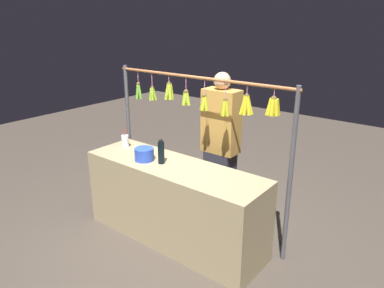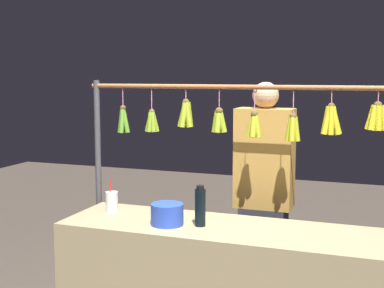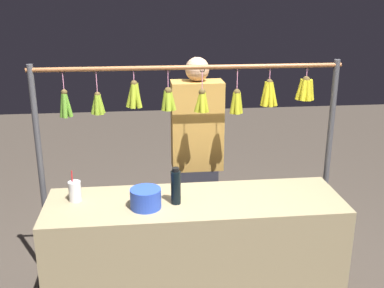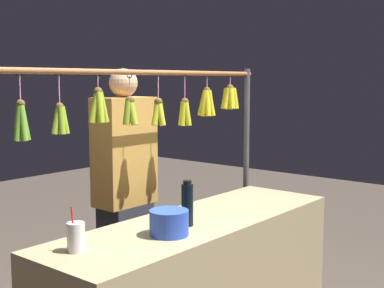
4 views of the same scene
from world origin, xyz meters
TOP-DOWN VIEW (x-y plane):
  - ground_plane at (0.00, 0.00)m, footprint 12.00×12.00m
  - market_counter at (0.00, 0.00)m, footprint 2.03×0.61m
  - display_rack at (-0.06, -0.39)m, footprint 2.25×0.13m
  - water_bottle at (0.13, 0.04)m, footprint 0.07×0.07m
  - blue_bucket at (0.34, 0.08)m, footprint 0.20×0.20m
  - drink_cup at (0.81, -0.08)m, footprint 0.08×0.08m
  - vendor_person at (-0.10, -0.71)m, footprint 0.41×0.22m

SIDE VIEW (x-z plane):
  - ground_plane at x=0.00m, z-range 0.00..0.00m
  - market_counter at x=0.00m, z-range 0.00..0.86m
  - vendor_person at x=-0.10m, z-range -0.01..1.73m
  - blue_bucket at x=0.34m, z-range 0.86..0.99m
  - drink_cup at x=0.81m, z-range 0.82..1.04m
  - water_bottle at x=0.13m, z-range 0.85..1.11m
  - display_rack at x=-0.06m, z-range 0.43..2.18m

